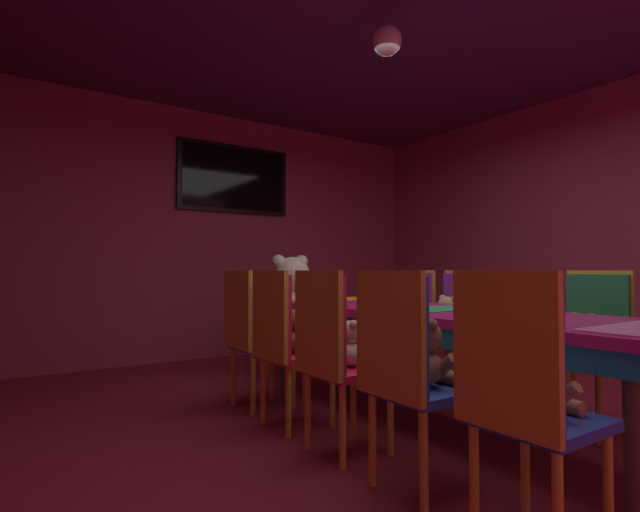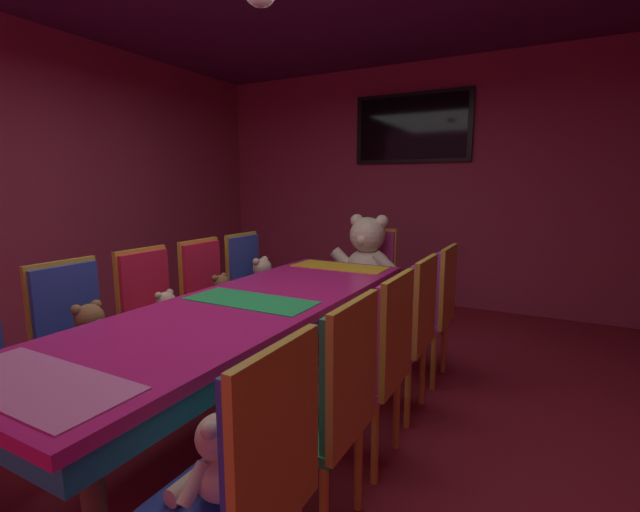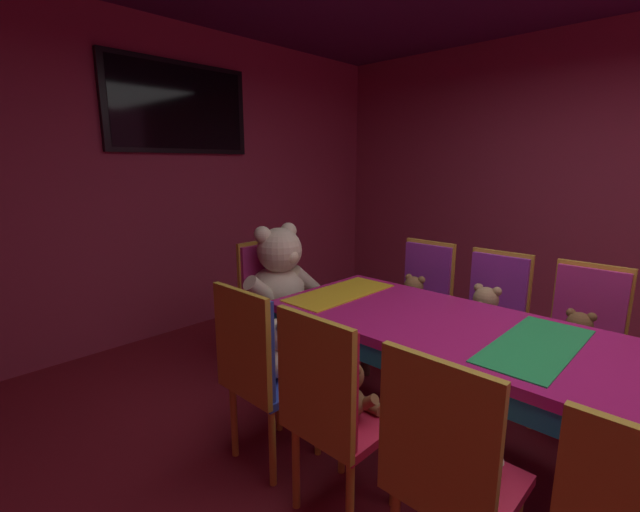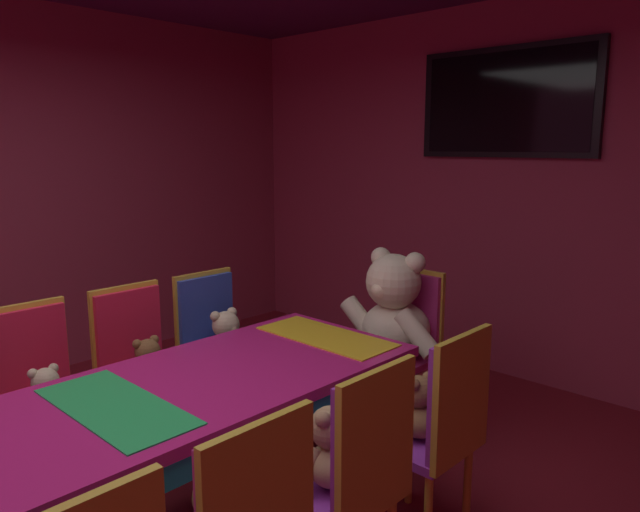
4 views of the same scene
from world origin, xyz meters
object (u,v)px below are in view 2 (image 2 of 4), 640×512
teddy_left_3 (222,294)px  chair_right_2 (381,351)px  teddy_right_3 (388,317)px  banquet_table (251,315)px  teddy_left_1 (91,334)px  teddy_left_4 (263,279)px  teddy_right_0 (218,461)px  chair_left_3 (208,289)px  chair_right_1 (335,395)px  king_teddy_bear (367,256)px  chair_left_4 (249,278)px  chair_left_2 (152,306)px  chair_right_4 (436,300)px  teddy_left_2 (167,313)px  teddy_right_1 (303,392)px  chair_right_0 (256,470)px  teddy_right_4 (416,299)px  chair_right_3 (412,321)px  teddy_right_2 (354,349)px  throne_chair (373,269)px  wall_tv (412,128)px  chair_left_1 (75,329)px

teddy_left_3 → chair_right_2: (1.50, -0.58, 0.02)m
teddy_left_3 → teddy_right_3: size_ratio=0.83×
banquet_table → teddy_left_1: 0.87m
teddy_left_4 → teddy_right_0: bearing=-57.7°
chair_left_3 → chair_right_1: (1.64, -1.09, 0.00)m
king_teddy_bear → chair_left_3: bearing=-33.9°
banquet_table → chair_left_4: 1.33m
chair_left_2 → chair_right_4: size_ratio=1.00×
teddy_left_4 → teddy_right_3: 1.43m
teddy_left_2 → teddy_right_1: bearing=-22.0°
chair_right_0 → chair_right_1: (0.00, 0.51, 0.00)m
teddy_left_3 → teddy_right_4: size_ratio=0.93×
teddy_left_1 → chair_right_3: (1.49, 1.05, 0.00)m
teddy_right_4 → teddy_left_1: bearing=49.6°
teddy_right_2 → teddy_left_4: bearing=-39.0°
chair_left_3 → teddy_right_4: bearing=19.1°
teddy_left_1 → chair_right_2: size_ratio=0.34×
teddy_right_1 → throne_chair: (-0.67, 2.50, 0.02)m
chair_left_2 → chair_right_3: 1.72m
teddy_left_1 → wall_tv: 3.98m
chair_right_1 → chair_right_2: size_ratio=1.00×
teddy_left_2 → chair_right_2: 1.51m
teddy_left_1 → wall_tv: (0.69, 3.64, 1.46)m
teddy_right_2 → king_teddy_bear: king_teddy_bear is taller
teddy_right_3 → chair_left_2: bearing=18.7°
chair_left_3 → wall_tv: wall_tv is taller
chair_left_1 → wall_tv: wall_tv is taller
chair_left_1 → chair_right_0: bearing=-17.5°
chair_left_4 → chair_left_1: bearing=-90.7°
chair_left_2 → chair_right_3: (1.64, 0.51, 0.00)m
teddy_left_3 → chair_right_2: chair_right_2 is taller
chair_right_3 → wall_tv: 3.08m
teddy_right_0 → wall_tv: size_ratio=0.22×
teddy_left_3 → wall_tv: size_ratio=0.21×
wall_tv → king_teddy_bear: bearing=-90.0°
chair_right_2 → chair_right_3: same height
throne_chair → teddy_left_2: bearing=-19.6°
teddy_left_2 → chair_right_4: chair_right_4 is taller
chair_left_1 → teddy_right_2: size_ratio=3.27×
chair_right_4 → wall_tv: 2.64m
chair_left_3 → chair_left_4: (0.02, 0.51, 0.00)m
chair_left_3 → teddy_right_2: size_ratio=3.27×
chair_left_2 → wall_tv: wall_tv is taller
teddy_left_2 → teddy_right_4: (1.37, 1.06, 0.02)m
banquet_table → teddy_left_3: size_ratio=9.77×
king_teddy_bear → wall_tv: 1.86m
chair_left_1 → teddy_right_4: size_ratio=3.16×
chair_left_4 → teddy_left_4: bearing=0.0°
chair_left_4 → teddy_right_3: 1.57m
chair_left_4 → teddy_right_0: size_ratio=3.36×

